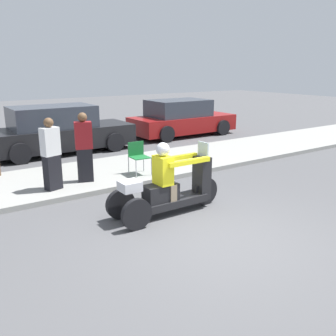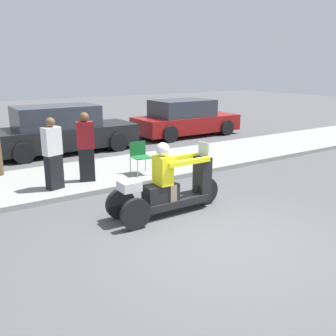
% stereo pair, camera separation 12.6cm
% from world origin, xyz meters
% --- Properties ---
extents(ground_plane, '(60.00, 60.00, 0.00)m').
position_xyz_m(ground_plane, '(0.00, 0.00, 0.00)').
color(ground_plane, '#4C4C4F').
extents(sidewalk_strip, '(28.00, 2.80, 0.12)m').
position_xyz_m(sidewalk_strip, '(0.00, 4.60, 0.06)').
color(sidewalk_strip, gray).
rests_on(sidewalk_strip, ground).
extents(motorcycle_trike, '(2.40, 0.72, 1.44)m').
position_xyz_m(motorcycle_trike, '(-0.07, 1.40, 0.52)').
color(motorcycle_trike, black).
rests_on(motorcycle_trike, ground).
extents(spectator_end_of_line, '(0.44, 0.34, 1.62)m').
position_xyz_m(spectator_end_of_line, '(-1.56, 3.83, 0.90)').
color(spectator_end_of_line, black).
rests_on(spectator_end_of_line, sidewalk_strip).
extents(spectator_mid_group, '(0.45, 0.34, 1.66)m').
position_xyz_m(spectator_mid_group, '(-0.72, 4.00, 0.92)').
color(spectator_mid_group, black).
rests_on(spectator_mid_group, sidewalk_strip).
extents(folding_chair_curbside, '(0.49, 0.49, 0.82)m').
position_xyz_m(folding_chair_curbside, '(0.68, 3.88, 0.62)').
color(folding_chair_curbside, '#A5A8AD').
rests_on(folding_chair_curbside, sidewalk_strip).
extents(parked_car_lot_left, '(4.42, 2.06, 1.49)m').
position_xyz_m(parked_car_lot_left, '(5.29, 8.32, 0.71)').
color(parked_car_lot_left, maroon).
rests_on(parked_car_lot_left, ground).
extents(parked_car_lot_far, '(4.78, 1.98, 1.57)m').
position_xyz_m(parked_car_lot_far, '(-0.04, 7.97, 0.74)').
color(parked_car_lot_far, black).
rests_on(parked_car_lot_far, ground).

